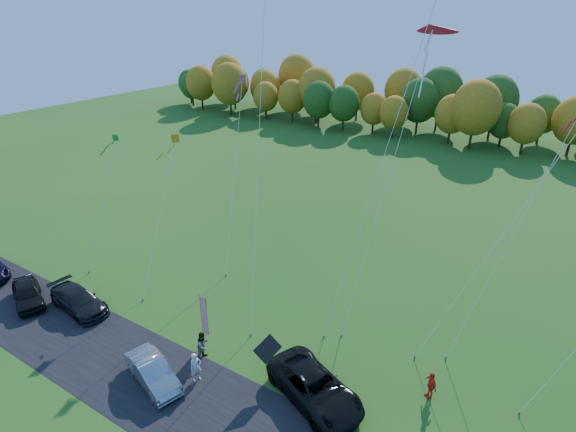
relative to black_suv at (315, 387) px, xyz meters
The scene contains 19 objects.
ground 5.64m from the black_suv, behind, with size 160.00×160.00×0.00m, color #215316.
asphalt_strip 6.76m from the black_suv, 146.15° to the right, with size 90.00×6.00×0.01m, color black.
tree_line 55.55m from the black_suv, 95.76° to the left, with size 116.00×12.00×10.00m, color #1E4711, non-canonical shape.
black_suv is the anchor object (origin of this frame).
silver_sedan 9.04m from the black_suv, 155.82° to the right, with size 1.52×4.35×1.43m, color #9B9B9F.
dark_truck_a 17.77m from the black_suv, behind, with size 2.07×5.09×1.48m, color black.
dark_truck_b 21.67m from the black_suv, behind, with size 1.77×4.41×1.50m, color black.
person_tailgate_a 6.69m from the black_suv, 159.69° to the right, with size 0.67×0.44×1.83m, color silver.
person_tailgate_b 7.18m from the black_suv, behind, with size 0.89×0.69×1.83m, color gray.
person_east 6.20m from the black_suv, 33.43° to the left, with size 0.97×0.40×1.65m, color red.
feather_flag 7.96m from the black_suv, behind, with size 0.49×0.07×3.66m.
kite_delta_blue 17.68m from the black_suv, 138.37° to the left, with size 5.82×10.82×30.47m.
kite_parafoil_orange 17.64m from the black_suv, 90.89° to the left, with size 5.43×12.97×30.05m.
kite_delta_red 14.68m from the black_suv, 93.12° to the left, with size 2.95×11.36×19.53m.
kite_parafoil_rainbow 14.82m from the black_suv, 54.38° to the left, with size 8.68×8.90×18.47m.
kite_diamond_yellow 17.13m from the black_suv, 163.22° to the left, with size 2.95×7.63×10.72m.
kite_diamond_green 22.39m from the black_suv, 169.14° to the left, with size 1.25×5.57×10.25m.
kite_diamond_white 14.29m from the black_suv, 55.96° to the left, with size 4.47×8.17×15.50m.
kite_diamond_pink 17.62m from the black_suv, 141.96° to the left, with size 3.03×6.93×14.69m.
Camera 1 is at (13.73, -16.06, 19.11)m, focal length 28.00 mm.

